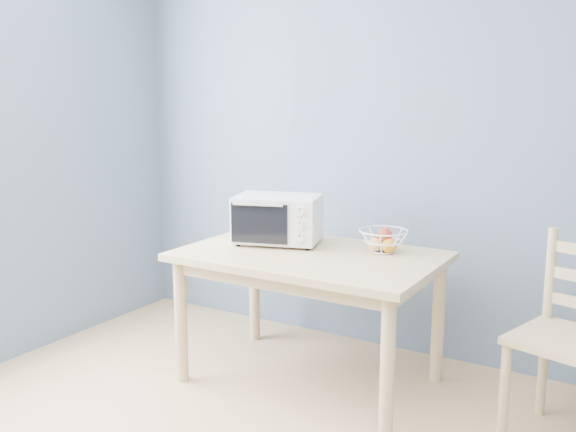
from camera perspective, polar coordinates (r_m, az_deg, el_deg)
The scene contains 5 objects.
room at distance 2.04m, azimuth -12.30°, elevation 1.88°, with size 4.01×4.51×2.61m.
dining_table at distance 3.56m, azimuth 1.95°, elevation -4.87°, with size 1.40×0.90×0.75m.
toaster_oven at distance 3.73m, azimuth -1.22°, elevation -0.20°, with size 0.55×0.47×0.28m.
fruit_basket at distance 3.56m, azimuth 8.45°, elevation -2.17°, with size 0.33×0.33×0.14m.
dining_chair at distance 3.28m, azimuth 23.98°, elevation -10.29°, with size 0.56×0.56×0.97m.
Camera 1 is at (1.39, -1.46, 1.60)m, focal length 40.00 mm.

